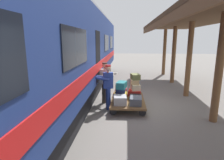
{
  "coord_description": "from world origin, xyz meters",
  "views": [
    {
      "loc": [
        0.63,
        7.32,
        2.6
      ],
      "look_at": [
        1.15,
        0.62,
        1.15
      ],
      "focal_mm": 29.78,
      "sensor_mm": 36.0,
      "label": 1
    }
  ],
  "objects_px": {
    "suitcase_gray_aluminum": "(120,100)",
    "suitcase_cream_canvas": "(135,87)",
    "suitcase_navy_fabric": "(121,90)",
    "suitcase_red_plastic": "(135,92)",
    "porter_by_door": "(105,81)",
    "porter_in_overalls": "(108,85)",
    "suitcase_tan_vintage": "(135,82)",
    "luggage_cart": "(128,100)",
    "suitcase_black_hardshell": "(135,97)",
    "suitcase_teal_softside": "(122,85)",
    "suitcase_burgundy_valise": "(121,92)",
    "suitcase_orange_carryall": "(120,86)",
    "suitcase_slate_roller": "(136,101)",
    "suitcase_olive_duffel": "(135,77)",
    "train_car": "(61,54)",
    "suitcase_yellow_case": "(121,96)"
  },
  "relations": [
    {
      "from": "suitcase_gray_aluminum",
      "to": "suitcase_cream_canvas",
      "type": "distance_m",
      "value": 1.35
    },
    {
      "from": "suitcase_navy_fabric",
      "to": "suitcase_red_plastic",
      "type": "bearing_deg",
      "value": -135.55
    },
    {
      "from": "porter_by_door",
      "to": "suitcase_red_plastic",
      "type": "bearing_deg",
      "value": -176.11
    },
    {
      "from": "suitcase_red_plastic",
      "to": "porter_in_overalls",
      "type": "xyz_separation_m",
      "value": [
        1.06,
        0.82,
        0.49
      ]
    },
    {
      "from": "suitcase_navy_fabric",
      "to": "suitcase_tan_vintage",
      "type": "xyz_separation_m",
      "value": [
        -0.57,
        -0.62,
        0.21
      ]
    },
    {
      "from": "luggage_cart",
      "to": "suitcase_cream_canvas",
      "type": "distance_m",
      "value": 0.79
    },
    {
      "from": "suitcase_black_hardshell",
      "to": "suitcase_teal_softside",
      "type": "bearing_deg",
      "value": 0.19
    },
    {
      "from": "suitcase_burgundy_valise",
      "to": "suitcase_tan_vintage",
      "type": "xyz_separation_m",
      "value": [
        -0.57,
        -0.06,
        0.42
      ]
    },
    {
      "from": "suitcase_burgundy_valise",
      "to": "suitcase_black_hardshell",
      "type": "xyz_separation_m",
      "value": [
        -0.57,
        0.58,
        -0.06
      ]
    },
    {
      "from": "suitcase_teal_softside",
      "to": "suitcase_tan_vintage",
      "type": "bearing_deg",
      "value": -129.55
    },
    {
      "from": "suitcase_tan_vintage",
      "to": "suitcase_orange_carryall",
      "type": "distance_m",
      "value": 0.63
    },
    {
      "from": "suitcase_slate_roller",
      "to": "suitcase_olive_duffel",
      "type": "height_order",
      "value": "suitcase_olive_duffel"
    },
    {
      "from": "suitcase_slate_roller",
      "to": "suitcase_red_plastic",
      "type": "relative_size",
      "value": 1.1
    },
    {
      "from": "suitcase_black_hardshell",
      "to": "suitcase_cream_canvas",
      "type": "xyz_separation_m",
      "value": [
        -0.03,
        -0.61,
        0.26
      ]
    },
    {
      "from": "suitcase_slate_roller",
      "to": "suitcase_gray_aluminum",
      "type": "distance_m",
      "value": 0.57
    },
    {
      "from": "train_car",
      "to": "suitcase_red_plastic",
      "type": "bearing_deg",
      "value": -174.94
    },
    {
      "from": "suitcase_burgundy_valise",
      "to": "suitcase_red_plastic",
      "type": "xyz_separation_m",
      "value": [
        -0.57,
        0.0,
        -0.03
      ]
    },
    {
      "from": "suitcase_cream_canvas",
      "to": "suitcase_tan_vintage",
      "type": "height_order",
      "value": "suitcase_tan_vintage"
    },
    {
      "from": "porter_by_door",
      "to": "porter_in_overalls",
      "type": "bearing_deg",
      "value": 103.08
    },
    {
      "from": "luggage_cart",
      "to": "suitcase_gray_aluminum",
      "type": "height_order",
      "value": "suitcase_gray_aluminum"
    },
    {
      "from": "suitcase_tan_vintage",
      "to": "suitcase_gray_aluminum",
      "type": "bearing_deg",
      "value": 65.2
    },
    {
      "from": "suitcase_tan_vintage",
      "to": "suitcase_olive_duffel",
      "type": "height_order",
      "value": "suitcase_olive_duffel"
    },
    {
      "from": "suitcase_yellow_case",
      "to": "suitcase_black_hardshell",
      "type": "height_order",
      "value": "suitcase_yellow_case"
    },
    {
      "from": "suitcase_slate_roller",
      "to": "suitcase_orange_carryall",
      "type": "height_order",
      "value": "suitcase_orange_carryall"
    },
    {
      "from": "suitcase_olive_duffel",
      "to": "suitcase_teal_softside",
      "type": "bearing_deg",
      "value": 50.62
    },
    {
      "from": "suitcase_navy_fabric",
      "to": "suitcase_orange_carryall",
      "type": "xyz_separation_m",
      "value": [
        0.03,
        -0.58,
        0.01
      ]
    },
    {
      "from": "suitcase_cream_canvas",
      "to": "porter_by_door",
      "type": "height_order",
      "value": "porter_by_door"
    },
    {
      "from": "suitcase_slate_roller",
      "to": "suitcase_teal_softside",
      "type": "relative_size",
      "value": 1.04
    },
    {
      "from": "suitcase_tan_vintage",
      "to": "porter_in_overalls",
      "type": "distance_m",
      "value": 1.37
    },
    {
      "from": "suitcase_yellow_case",
      "to": "porter_in_overalls",
      "type": "xyz_separation_m",
      "value": [
        0.49,
        0.23,
        0.47
      ]
    },
    {
      "from": "suitcase_cream_canvas",
      "to": "porter_by_door",
      "type": "xyz_separation_m",
      "value": [
        1.26,
        0.11,
        0.26
      ]
    },
    {
      "from": "suitcase_yellow_case",
      "to": "suitcase_gray_aluminum",
      "type": "bearing_deg",
      "value": 90.0
    },
    {
      "from": "suitcase_teal_softside",
      "to": "luggage_cart",
      "type": "bearing_deg",
      "value": -179.6
    },
    {
      "from": "suitcase_gray_aluminum",
      "to": "suitcase_black_hardshell",
      "type": "height_order",
      "value": "suitcase_gray_aluminum"
    },
    {
      "from": "suitcase_olive_duffel",
      "to": "porter_by_door",
      "type": "height_order",
      "value": "porter_by_door"
    },
    {
      "from": "suitcase_gray_aluminum",
      "to": "suitcase_tan_vintage",
      "type": "relative_size",
      "value": 1.2
    },
    {
      "from": "suitcase_navy_fabric",
      "to": "suitcase_cream_canvas",
      "type": "relative_size",
      "value": 0.91
    },
    {
      "from": "suitcase_burgundy_valise",
      "to": "suitcase_tan_vintage",
      "type": "distance_m",
      "value": 0.71
    },
    {
      "from": "porter_in_overalls",
      "to": "suitcase_slate_roller",
      "type": "bearing_deg",
      "value": 161.77
    },
    {
      "from": "suitcase_red_plastic",
      "to": "suitcase_black_hardshell",
      "type": "distance_m",
      "value": 0.58
    },
    {
      "from": "luggage_cart",
      "to": "suitcase_red_plastic",
      "type": "xyz_separation_m",
      "value": [
        -0.29,
        -0.58,
        0.16
      ]
    },
    {
      "from": "train_car",
      "to": "suitcase_red_plastic",
      "type": "distance_m",
      "value": 3.41
    },
    {
      "from": "suitcase_tan_vintage",
      "to": "suitcase_olive_duffel",
      "type": "distance_m",
      "value": 0.22
    },
    {
      "from": "suitcase_teal_softside",
      "to": "suitcase_tan_vintage",
      "type": "relative_size",
      "value": 1.23
    },
    {
      "from": "suitcase_gray_aluminum",
      "to": "suitcase_olive_duffel",
      "type": "bearing_deg",
      "value": -115.12
    },
    {
      "from": "train_car",
      "to": "suitcase_yellow_case",
      "type": "bearing_deg",
      "value": 172.5
    },
    {
      "from": "suitcase_cream_canvas",
      "to": "suitcase_black_hardshell",
      "type": "bearing_deg",
      "value": 87.1
    },
    {
      "from": "suitcase_red_plastic",
      "to": "suitcase_navy_fabric",
      "type": "relative_size",
      "value": 1.23
    },
    {
      "from": "porter_by_door",
      "to": "suitcase_black_hardshell",
      "type": "bearing_deg",
      "value": 157.9
    },
    {
      "from": "suitcase_slate_roller",
      "to": "suitcase_olive_duffel",
      "type": "distance_m",
      "value": 1.41
    }
  ]
}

